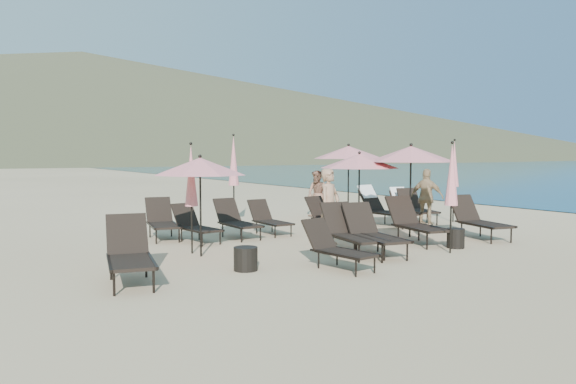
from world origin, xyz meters
TOP-DOWN VIEW (x-y plane):
  - ground at (0.00, 0.00)m, footprint 800.00×800.00m
  - volcanic_headland at (71.37, 302.62)m, footprint 690.00×690.00m
  - lounger_0 at (-6.09, 0.35)m, footprint 1.08×1.93m
  - lounger_1 at (-2.60, -0.62)m, footprint 0.75×1.56m
  - lounger_2 at (-1.48, 0.36)m, footprint 0.99×1.89m
  - lounger_3 at (-1.11, 0.10)m, footprint 1.01×1.89m
  - lounger_4 at (0.74, 0.71)m, footprint 1.04×1.94m
  - lounger_5 at (2.57, 0.40)m, footprint 1.08×1.90m
  - lounger_6 at (-4.02, 4.56)m, footprint 0.95×1.79m
  - lounger_7 at (-3.54, 3.66)m, footprint 0.76×1.58m
  - lounger_8 at (-2.40, 3.74)m, footprint 0.64×1.64m
  - lounger_9 at (0.22, 3.36)m, footprint 0.78×1.64m
  - lounger_10 at (2.28, 3.53)m, footprint 0.91×1.92m
  - lounger_11 at (3.75, 4.09)m, footprint 1.00×1.71m
  - lounger_12 at (3.66, 3.58)m, footprint 1.21×1.86m
  - lounger_13 at (-1.41, 3.82)m, footprint 0.58×1.50m
  - umbrella_open_0 at (-4.19, 1.83)m, footprint 1.93×1.93m
  - umbrella_open_1 at (0.36, 2.32)m, footprint 1.99×1.99m
  - umbrella_open_2 at (1.33, 1.49)m, footprint 2.18×2.18m
  - umbrella_open_3 at (2.42, 5.34)m, footprint 2.23×2.23m
  - umbrella_closed_0 at (0.39, -0.64)m, footprint 0.28×0.28m
  - umbrella_closed_1 at (4.61, 2.97)m, footprint 0.30×0.30m
  - umbrella_closed_2 at (-4.21, 2.25)m, footprint 0.27×0.27m
  - umbrella_closed_3 at (-1.22, 6.18)m, footprint 0.31×0.31m
  - side_table_0 at (-4.07, 0.13)m, footprint 0.43×0.43m
  - side_table_1 at (0.99, -0.26)m, footprint 0.39×0.39m
  - beachgoer_a at (-1.11, 1.59)m, footprint 0.75×0.63m
  - beachgoer_b at (1.79, 6.15)m, footprint 0.72×0.85m
  - beachgoer_c at (3.26, 2.77)m, footprint 0.81×1.05m

SIDE VIEW (x-z plane):
  - ground at x=0.00m, z-range 0.00..0.00m
  - side_table_0 at x=-4.07m, z-range 0.00..0.43m
  - side_table_1 at x=0.99m, z-range 0.00..0.44m
  - lounger_13 at x=-1.41m, z-range -0.03..0.84m
  - lounger_1 at x=-2.60m, z-range -0.03..0.84m
  - lounger_7 at x=-3.54m, z-range -0.03..0.85m
  - lounger_9 at x=0.22m, z-range -0.03..0.88m
  - lounger_8 at x=-2.40m, z-range -0.03..0.91m
  - lounger_6 at x=-4.02m, z-range -0.03..0.94m
  - lounger_12 at x=3.66m, z-range -0.03..0.97m
  - lounger_3 at x=-1.11m, z-range -0.03..1.00m
  - lounger_5 at x=2.57m, z-range -0.03..1.00m
  - lounger_11 at x=3.75m, z-range -0.02..0.99m
  - lounger_2 at x=-1.48m, z-range -0.03..1.00m
  - lounger_0 at x=-6.09m, z-range -0.03..1.01m
  - lounger_4 at x=0.74m, z-range -0.03..1.02m
  - lounger_10 at x=2.28m, z-range -0.03..1.12m
  - beachgoer_b at x=1.79m, z-range 0.00..1.54m
  - beachgoer_c at x=3.26m, z-range 0.00..1.65m
  - beachgoer_a at x=-1.11m, z-range 0.00..1.76m
  - umbrella_closed_2 at x=-4.21m, z-range 0.46..2.79m
  - umbrella_closed_0 at x=0.39m, z-range 0.46..2.81m
  - umbrella_closed_1 at x=4.61m, z-range 0.50..3.03m
  - umbrella_open_0 at x=-4.19m, z-range 0.80..2.87m
  - umbrella_closed_3 at x=-1.22m, z-range 0.52..3.20m
  - umbrella_open_1 at x=0.36m, z-range 0.82..2.97m
  - umbrella_open_2 at x=1.33m, z-range 0.90..3.25m
  - umbrella_open_3 at x=2.42m, z-range 0.92..3.32m
  - volcanic_headland at x=71.37m, z-range -1.01..53.99m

